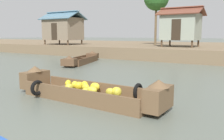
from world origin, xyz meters
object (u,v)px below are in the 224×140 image
at_px(cargo_boat_upstream, 82,60).
at_px(stilt_house_mid_left, 181,26).
at_px(stilt_house_left, 63,28).
at_px(banana_boat, 86,91).

bearing_deg(cargo_boat_upstream, stilt_house_mid_left, 59.42).
bearing_deg(cargo_boat_upstream, stilt_house_left, 141.77).
distance_m(banana_boat, stilt_house_mid_left, 16.24).
height_order(banana_boat, stilt_house_mid_left, stilt_house_mid_left).
bearing_deg(stilt_house_left, cargo_boat_upstream, -38.23).
bearing_deg(banana_boat, stilt_house_left, 135.96).
distance_m(banana_boat, cargo_boat_upstream, 10.27).
bearing_deg(stilt_house_left, banana_boat, -44.04).
height_order(cargo_boat_upstream, stilt_house_left, stilt_house_left).
relative_size(cargo_boat_upstream, stilt_house_mid_left, 1.45).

